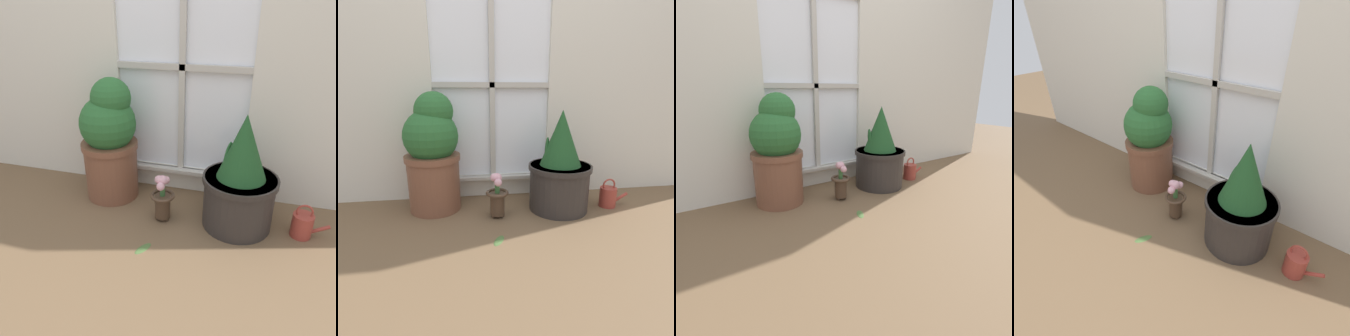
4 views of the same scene
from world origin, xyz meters
The scene contains 7 objects.
ground_plane centered at (0.00, 0.00, 0.00)m, with size 10.00×10.00×0.00m, color brown.
wall_with_window centered at (0.00, 0.67, 1.27)m, with size 4.40×0.10×2.50m.
potted_plant_left centered at (-0.40, 0.45, 0.38)m, with size 0.35×0.35×0.77m.
potted_plant_right centered at (0.41, 0.34, 0.27)m, with size 0.41×0.41×0.66m.
flower_vase centered at (-0.01, 0.27, 0.14)m, with size 0.14×0.14×0.29m.
watering_can centered at (0.76, 0.32, 0.07)m, with size 0.20×0.11×0.20m.
fallen_leaf centered at (-0.03, -0.02, 0.00)m, with size 0.09×0.12×0.01m.
Camera 2 is at (-0.17, -1.24, 0.75)m, focal length 28.00 mm.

